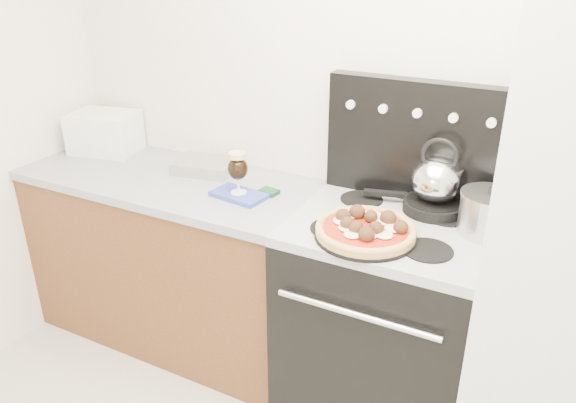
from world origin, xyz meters
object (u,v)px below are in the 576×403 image
Objects in this scene: base_cabinet at (177,261)px; pizza_pan at (365,236)px; oven_mitt at (239,195)px; stove_body at (383,324)px; beer_glass at (238,173)px; toaster_oven at (105,132)px; skillet at (434,206)px; pizza at (366,228)px; stock_pot at (488,215)px; tea_kettle at (437,176)px.

base_cabinet is 3.84× the size of pizza_pan.
stove_body is at bearing 2.36° from oven_mitt.
oven_mitt is 1.25× the size of beer_glass.
toaster_oven is at bearing 168.82° from beer_glass.
stove_body is 3.72× the size of oven_mitt.
toaster_oven is 1.73m from skillet.
pizza is at bearing -116.74° from skillet.
oven_mitt is 1.13× the size of stock_pot.
beer_glass reaches higher than stove_body.
oven_mitt is at bearing 168.56° from pizza_pan.
beer_glass is 0.83m from skillet.
oven_mitt is at bearing -157.42° from tea_kettle.
base_cabinet is 1.39m from tea_kettle.
beer_glass is (0.94, -0.19, 0.01)m from toaster_oven.
base_cabinet is 0.72m from beer_glass.
pizza_pan is at bearing 0.00° from pizza.
beer_glass is at bearing 168.56° from pizza.
pizza_pan is (-0.05, -0.15, 0.49)m from stove_body.
stock_pot is (1.44, 0.06, 0.57)m from base_cabinet.
pizza_pan reaches higher than stove_body.
stove_body is 4.21× the size of stock_pot.
skillet is (0.17, 0.33, 0.02)m from pizza_pan.
beer_glass is 0.64m from pizza.
beer_glass is 0.51× the size of pizza.
oven_mitt is (0.43, -0.05, 0.48)m from base_cabinet.
stove_body is 4.67× the size of beer_glass.
tea_kettle reaches higher than skillet.
pizza_pan is 1.53× the size of skillet.
toaster_oven reaches higher than stove_body.
pizza is at bearing -9.69° from base_cabinet.
oven_mitt is at bearing -173.80° from stock_pot.
base_cabinet is at bearing 170.31° from pizza.
base_cabinet is 3.95× the size of pizza.
oven_mitt is 1.06× the size of tea_kettle.
toaster_oven is at bearing 168.82° from oven_mitt.
skillet is at bearing 156.35° from stock_pot.
toaster_oven reaches higher than stock_pot.
beer_glass is at bearing -157.42° from tea_kettle.
tea_kettle is at bearing 7.17° from base_cabinet.
pizza_pan is at bearing -11.44° from oven_mitt.
skillet reaches higher than oven_mitt.
pizza is (0.63, -0.13, -0.06)m from beer_glass.
stove_body is at bearing -123.03° from skillet.
stove_body is 0.51m from pizza_pan.
pizza_pan is 1.80× the size of stock_pot.
beer_glass is 0.50× the size of pizza_pan.
stove_body is 0.89m from beer_glass.
beer_glass is at bearing 0.00° from oven_mitt.
stove_body is at bearing 71.47° from pizza_pan.
base_cabinet is 1.19m from pizza.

